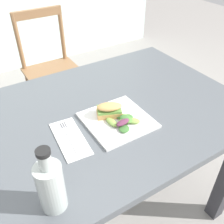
% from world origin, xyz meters
% --- Properties ---
extents(ground_plane, '(8.56, 8.56, 0.00)m').
position_xyz_m(ground_plane, '(0.00, 0.00, 0.00)').
color(ground_plane, gray).
extents(dining_table, '(1.27, 0.83, 0.74)m').
position_xyz_m(dining_table, '(0.00, 0.07, 0.61)').
color(dining_table, '#51565B').
rests_on(dining_table, ground).
extents(chair_wooden_far, '(0.40, 0.40, 0.87)m').
position_xyz_m(chair_wooden_far, '(0.16, 1.07, 0.45)').
color(chair_wooden_far, '#8E6642').
rests_on(chair_wooden_far, ground).
extents(plate_lunch, '(0.25, 0.25, 0.01)m').
position_xyz_m(plate_lunch, '(0.05, -0.02, 0.74)').
color(plate_lunch, white).
rests_on(plate_lunch, dining_table).
extents(sandwich_half_front, '(0.11, 0.10, 0.06)m').
position_xyz_m(sandwich_half_front, '(0.04, 0.02, 0.78)').
color(sandwich_half_front, tan).
rests_on(sandwich_half_front, plate_lunch).
extents(salad_mixed_greens, '(0.12, 0.12, 0.03)m').
position_xyz_m(salad_mixed_greens, '(0.06, -0.05, 0.76)').
color(salad_mixed_greens, '#84A84C').
rests_on(salad_mixed_greens, plate_lunch).
extents(napkin_folded, '(0.11, 0.23, 0.00)m').
position_xyz_m(napkin_folded, '(-0.15, -0.01, 0.74)').
color(napkin_folded, white).
rests_on(napkin_folded, dining_table).
extents(fork_on_napkin, '(0.04, 0.19, 0.00)m').
position_xyz_m(fork_on_napkin, '(-0.15, 0.00, 0.75)').
color(fork_on_napkin, silver).
rests_on(fork_on_napkin, napkin_folded).
extents(bottle_cold_brew, '(0.07, 0.07, 0.21)m').
position_xyz_m(bottle_cold_brew, '(-0.30, -0.24, 0.81)').
color(bottle_cold_brew, black).
rests_on(bottle_cold_brew, dining_table).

